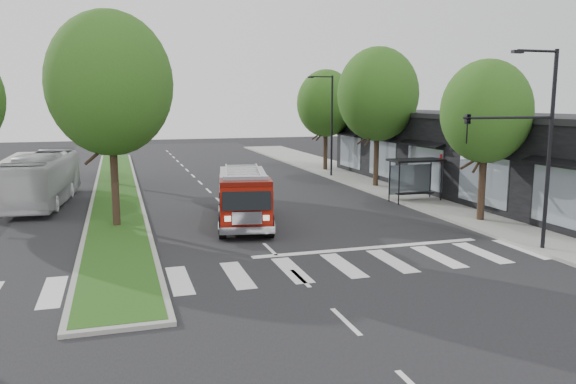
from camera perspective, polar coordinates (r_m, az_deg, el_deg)
name	(u,v)px	position (r m, az deg, el deg)	size (l,w,h in m)	color
ground	(270,249)	(23.17, -1.84, -5.85)	(140.00, 140.00, 0.00)	black
sidewalk_right	(417,195)	(37.01, 12.95, -0.27)	(5.00, 80.00, 0.15)	gray
median	(116,189)	(40.05, -17.04, 0.27)	(3.00, 50.00, 0.15)	gray
storefront_row	(479,155)	(39.14, 18.82, 3.56)	(8.00, 30.00, 5.00)	black
bus_shelter	(414,168)	(34.50, 12.72, 2.36)	(3.20, 1.60, 2.61)	black
tree_right_near	(486,112)	(29.28, 19.47, 7.69)	(4.40, 4.40, 8.05)	black
tree_right_mid	(378,94)	(39.60, 9.10, 9.77)	(5.60, 5.60, 9.72)	black
tree_right_far	(326,103)	(48.78, 3.87, 8.97)	(5.00, 5.00, 8.73)	black
tree_median_near	(110,84)	(27.62, -17.64, 10.43)	(5.80, 5.80, 10.16)	black
tree_median_far	(112,94)	(41.61, -17.47, 9.44)	(5.60, 5.60, 9.72)	black
streetlight_right_near	(532,136)	(23.83, 23.53, 5.20)	(4.08, 0.22, 8.00)	black
streetlight_right_far	(330,121)	(44.66, 4.29, 7.21)	(2.11, 0.20, 8.00)	black
fire_engine	(244,197)	(27.81, -4.52, -0.56)	(3.73, 8.20, 2.74)	#550B04
city_bus	(43,179)	(36.07, -23.59, 1.24)	(2.52, 10.76, 3.00)	silver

